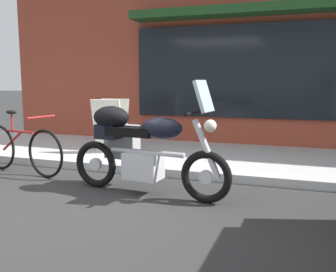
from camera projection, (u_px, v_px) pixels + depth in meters
The scene contains 4 objects.
ground_plane at pixel (76, 203), 4.28m from camera, with size 80.00×80.00×0.00m, color #2B2B2B.
touring_motorcycle at pixel (138, 145), 4.61m from camera, with size 2.11×0.82×1.38m.
parked_bicycle at pixel (21, 148), 5.61m from camera, with size 1.70×0.54×0.94m.
sandwich_board_sign at pixel (111, 125), 6.67m from camera, with size 0.55×0.41×0.93m.
Camera 1 is at (2.34, -3.56, 1.37)m, focal length 40.43 mm.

